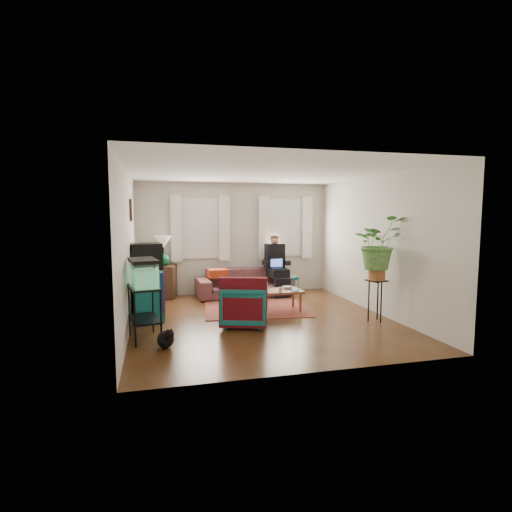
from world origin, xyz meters
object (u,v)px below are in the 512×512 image
object	(u,v)px
aquarium_stand	(145,313)
coffee_table	(276,301)
armchair	(245,303)
plant_stand	(376,301)
side_table	(164,282)
dresser	(147,294)
sofa	(244,278)

from	to	relation	value
aquarium_stand	coffee_table	size ratio (longest dim) A/B	0.81
armchair	coffee_table	world-z (taller)	armchair
plant_stand	side_table	bearing A→B (deg)	140.56
dresser	plant_stand	distance (m)	4.09
dresser	coffee_table	bearing A→B (deg)	-9.45
armchair	plant_stand	distance (m)	2.30
aquarium_stand	coffee_table	bearing A→B (deg)	16.25
dresser	plant_stand	size ratio (longest dim) A/B	1.33
sofa	plant_stand	size ratio (longest dim) A/B	2.93
side_table	coffee_table	distance (m)	2.74
sofa	coffee_table	size ratio (longest dim) A/B	2.15
aquarium_stand	dresser	bearing A→B (deg)	79.30
aquarium_stand	armchair	world-z (taller)	aquarium_stand
armchair	coffee_table	bearing A→B (deg)	-116.70
dresser	armchair	distance (m)	1.86
sofa	side_table	bearing A→B (deg)	169.07
side_table	coffee_table	bearing A→B (deg)	-41.02
sofa	side_table	world-z (taller)	sofa
armchair	coffee_table	distance (m)	1.14
sofa	coffee_table	bearing A→B (deg)	-83.00
sofa	armchair	xyz separation A→B (m)	(-0.51, -2.35, -0.04)
dresser	coffee_table	distance (m)	2.42
side_table	armchair	distance (m)	2.89
sofa	armchair	bearing A→B (deg)	-105.42
dresser	armchair	xyz separation A→B (m)	(1.62, -0.92, -0.06)
aquarium_stand	side_table	bearing A→B (deg)	73.09
coffee_table	plant_stand	size ratio (longest dim) A/B	1.36
side_table	dresser	bearing A→B (deg)	-101.45
side_table	armchair	xyz separation A→B (m)	(1.28, -2.60, 0.02)
armchair	plant_stand	size ratio (longest dim) A/B	1.05
side_table	plant_stand	distance (m)	4.61
sofa	side_table	xyz separation A→B (m)	(-1.79, 0.25, -0.05)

